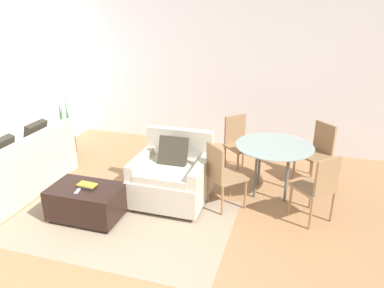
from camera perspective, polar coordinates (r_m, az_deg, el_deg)
ground_plane at (r=4.02m, az=-8.43°, el=-19.71°), size 20.00×20.00×0.00m
wall_back at (r=6.86m, az=4.91°, el=10.92°), size 12.00×0.06×2.75m
area_rug at (r=4.89m, az=-10.75°, el=-11.45°), size 2.74×1.78×0.01m
couch at (r=5.96m, az=-24.78°, el=-3.56°), size 0.84×1.75×0.90m
armchair at (r=5.09m, az=-3.08°, el=-4.96°), size 0.96×0.91×0.93m
ottoman at (r=4.94m, az=-15.77°, el=-8.41°), size 0.88×0.56×0.43m
book_stack at (r=4.85m, az=-15.70°, el=-6.11°), size 0.24×0.15×0.04m
tv_remote_primary at (r=4.79m, az=-16.99°, el=-6.79°), size 0.07×0.16×0.01m
potted_plant at (r=7.09m, az=-18.66°, el=0.64°), size 0.34×0.34×1.24m
dining_table at (r=5.29m, az=12.40°, el=-1.03°), size 1.07×1.07×0.73m
dining_chair_near_left at (r=4.87m, az=4.52°, el=-4.29°), size 0.59×0.59×0.90m
dining_chair_near_right at (r=4.79m, az=18.83°, el=-5.91°), size 0.59×0.59×0.90m
dining_chair_far_left at (r=5.96m, az=7.06°, el=0.59°), size 0.59×0.59×0.90m
dining_chair_far_right at (r=5.90m, az=18.68°, el=-0.65°), size 0.59×0.59×0.90m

